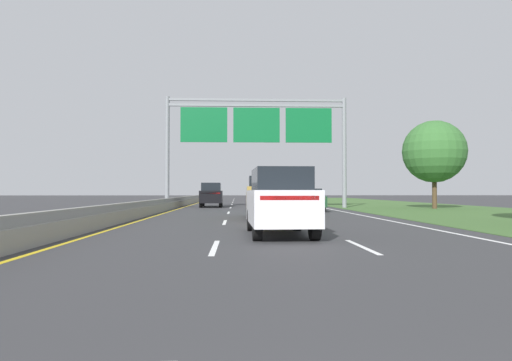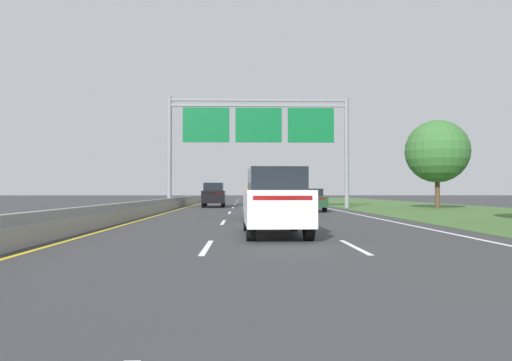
{
  "view_description": "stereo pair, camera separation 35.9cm",
  "coord_description": "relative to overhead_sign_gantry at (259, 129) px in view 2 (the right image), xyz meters",
  "views": [
    {
      "loc": [
        -1.29,
        -0.77,
        1.41
      ],
      "look_at": [
        -0.25,
        24.2,
        1.99
      ],
      "focal_mm": 31.66,
      "sensor_mm": 36.0,
      "label": 1
    },
    {
      "loc": [
        -0.93,
        -0.78,
        1.41
      ],
      "look_at": [
        -0.25,
        24.2,
        1.99
      ],
      "focal_mm": 31.66,
      "sensor_mm": 36.0,
      "label": 2
    }
  ],
  "objects": [
    {
      "name": "roadside_tree_mid",
      "position": [
        13.96,
        -2.26,
        -1.99
      ],
      "size": [
        4.9,
        4.9,
        6.97
      ],
      "color": "#4C3823",
      "rests_on": "ground"
    },
    {
      "name": "grass_verge_right",
      "position": [
        13.65,
        -1.4,
        -6.5
      ],
      "size": [
        14.0,
        110.0,
        0.02
      ],
      "primitive_type": "cube",
      "color": "#3D602D",
      "rests_on": "ground"
    },
    {
      "name": "median_barrier_concrete",
      "position": [
        -6.9,
        -1.4,
        -6.15
      ],
      "size": [
        0.6,
        110.0,
        0.85
      ],
      "color": "gray",
      "rests_on": "ground"
    },
    {
      "name": "car_black_left_lane_suv",
      "position": [
        -3.85,
        2.56,
        -5.41
      ],
      "size": [
        1.99,
        4.73,
        2.11
      ],
      "rotation": [
        0.0,
        0.0,
        1.59
      ],
      "color": "black",
      "rests_on": "ground"
    },
    {
      "name": "lane_striping",
      "position": [
        -0.3,
        -1.86,
        -6.5
      ],
      "size": [
        11.96,
        106.0,
        0.01
      ],
      "color": "white",
      "rests_on": "ground"
    },
    {
      "name": "ground_plane",
      "position": [
        -0.3,
        -1.4,
        -6.51
      ],
      "size": [
        220.0,
        220.0,
        0.0
      ],
      "primitive_type": "plane",
      "color": "#333335"
    },
    {
      "name": "car_darkgreen_right_lane_sedan",
      "position": [
        3.29,
        -5.95,
        -5.69
      ],
      "size": [
        1.95,
        4.45,
        1.57
      ],
      "rotation": [
        0.0,
        0.0,
        1.6
      ],
      "color": "#193D23",
      "rests_on": "ground"
    },
    {
      "name": "overhead_sign_gantry",
      "position": [
        0.0,
        0.0,
        0.0
      ],
      "size": [
        15.06,
        0.42,
        9.19
      ],
      "color": "gray",
      "rests_on": "ground"
    },
    {
      "name": "car_white_centre_lane_suv",
      "position": [
        -0.24,
        -22.87,
        -5.41
      ],
      "size": [
        2.01,
        4.74,
        2.11
      ],
      "rotation": [
        0.0,
        0.0,
        1.59
      ],
      "color": "silver",
      "rests_on": "ground"
    },
    {
      "name": "pickup_truck_gold",
      "position": [
        -0.1,
        -13.71,
        -5.43
      ],
      "size": [
        2.05,
        5.42,
        2.2
      ],
      "rotation": [
        0.0,
        0.0,
        1.56
      ],
      "color": "#A38438",
      "rests_on": "ground"
    }
  ]
}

